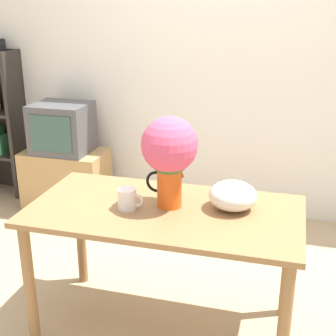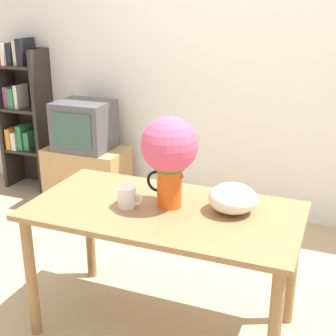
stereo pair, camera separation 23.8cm
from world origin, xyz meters
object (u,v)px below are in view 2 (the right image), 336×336
object	(u,v)px
white_bowl	(232,198)
coffee_mug	(127,197)
flower_vase	(169,152)
tv_set	(84,125)

from	to	relation	value
white_bowl	coffee_mug	bearing A→B (deg)	-164.53
flower_vase	coffee_mug	distance (m)	0.33
white_bowl	tv_set	xyz separation A→B (m)	(-1.61, 1.24, -0.08)
coffee_mug	tv_set	bearing A→B (deg)	128.30
flower_vase	tv_set	xyz separation A→B (m)	(-1.29, 1.29, -0.30)
coffee_mug	white_bowl	size ratio (longest dim) A/B	0.54
coffee_mug	tv_set	distance (m)	1.77
coffee_mug	white_bowl	xyz separation A→B (m)	(0.52, 0.14, 0.02)
flower_vase	tv_set	distance (m)	1.85
white_bowl	flower_vase	bearing A→B (deg)	-170.97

